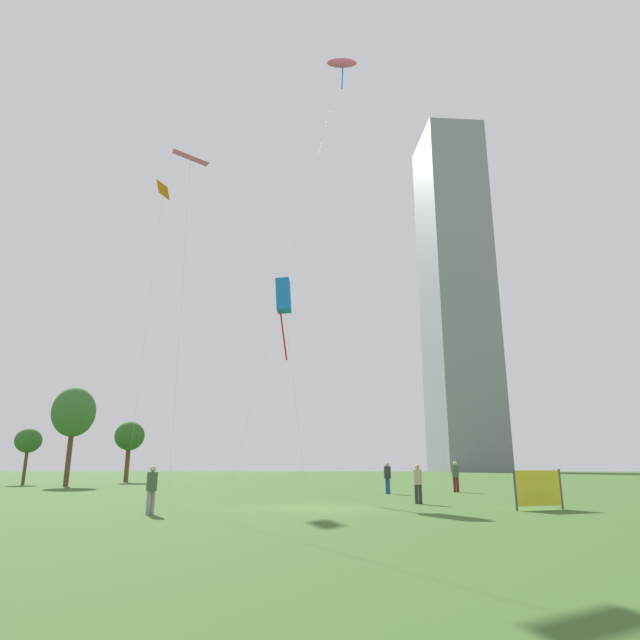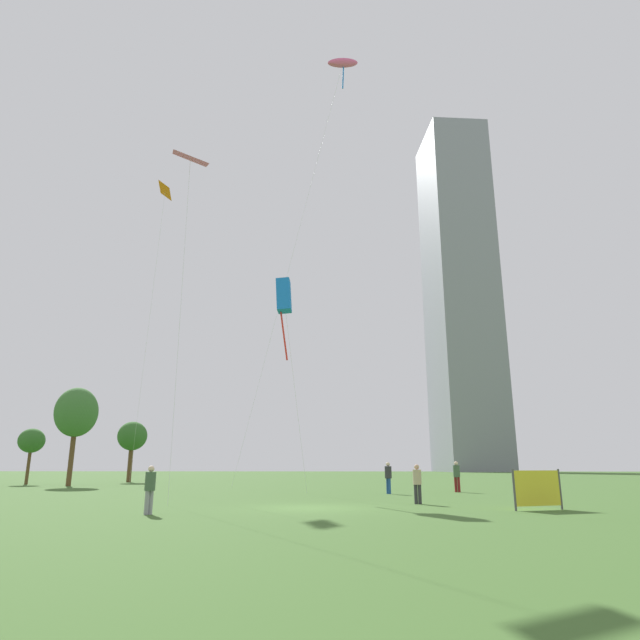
{
  "view_description": "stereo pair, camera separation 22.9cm",
  "coord_description": "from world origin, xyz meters",
  "px_view_note": "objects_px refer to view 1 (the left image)",
  "views": [
    {
      "loc": [
        1.25,
        -22.13,
        1.57
      ],
      "look_at": [
        0.04,
        6.04,
        9.05
      ],
      "focal_mm": 30.9,
      "sensor_mm": 36.0,
      "label": 1
    },
    {
      "loc": [
        1.48,
        -22.12,
        1.57
      ],
      "look_at": [
        0.04,
        6.04,
        9.05
      ],
      "focal_mm": 30.9,
      "sensor_mm": 36.0,
      "label": 2
    }
  ],
  "objects_px": {
    "person_standing_3": "(388,475)",
    "kite_flying_3": "(283,297)",
    "person_standing_1": "(455,474)",
    "park_tree_2": "(28,441)",
    "person_standing_2": "(152,486)",
    "park_tree_0": "(130,437)",
    "park_tree_1": "(74,413)",
    "kite_flying_2": "(342,64)",
    "distant_highrise_0": "(456,292)",
    "event_banner": "(538,488)",
    "person_standing_0": "(418,481)",
    "kite_flying_1": "(163,194)",
    "kite_flying_0": "(191,158)"
  },
  "relations": [
    {
      "from": "kite_flying_3",
      "to": "park_tree_1",
      "type": "distance_m",
      "value": 23.55
    },
    {
      "from": "person_standing_2",
      "to": "park_tree_0",
      "type": "distance_m",
      "value": 39.24
    },
    {
      "from": "person_standing_2",
      "to": "distant_highrise_0",
      "type": "height_order",
      "value": "distant_highrise_0"
    },
    {
      "from": "person_standing_3",
      "to": "park_tree_1",
      "type": "xyz_separation_m",
      "value": [
        -24.57,
        11.23,
        4.75
      ]
    },
    {
      "from": "park_tree_0",
      "to": "park_tree_1",
      "type": "xyz_separation_m",
      "value": [
        -0.7,
        -10.59,
        1.4
      ]
    },
    {
      "from": "kite_flying_2",
      "to": "kite_flying_1",
      "type": "bearing_deg",
      "value": 151.69
    },
    {
      "from": "person_standing_1",
      "to": "kite_flying_1",
      "type": "height_order",
      "value": "kite_flying_1"
    },
    {
      "from": "kite_flying_2",
      "to": "distant_highrise_0",
      "type": "height_order",
      "value": "distant_highrise_0"
    },
    {
      "from": "kite_flying_2",
      "to": "park_tree_1",
      "type": "distance_m",
      "value": 35.28
    },
    {
      "from": "park_tree_0",
      "to": "park_tree_1",
      "type": "bearing_deg",
      "value": -93.77
    },
    {
      "from": "person_standing_0",
      "to": "kite_flying_3",
      "type": "bearing_deg",
      "value": 146.4
    },
    {
      "from": "park_tree_0",
      "to": "distant_highrise_0",
      "type": "xyz_separation_m",
      "value": [
        54.49,
        99.18,
        46.03
      ]
    },
    {
      "from": "person_standing_2",
      "to": "park_tree_1",
      "type": "height_order",
      "value": "park_tree_1"
    },
    {
      "from": "kite_flying_1",
      "to": "event_banner",
      "type": "xyz_separation_m",
      "value": [
        23.59,
        -23.86,
        -25.05
      ]
    },
    {
      "from": "kite_flying_3",
      "to": "park_tree_2",
      "type": "height_order",
      "value": "kite_flying_3"
    },
    {
      "from": "person_standing_1",
      "to": "park_tree_2",
      "type": "height_order",
      "value": "park_tree_2"
    },
    {
      "from": "kite_flying_2",
      "to": "distant_highrise_0",
      "type": "xyz_separation_m",
      "value": [
        32.96,
        117.82,
        18.45
      ]
    },
    {
      "from": "kite_flying_3",
      "to": "park_tree_1",
      "type": "xyz_separation_m",
      "value": [
        -18.57,
        13.39,
        -5.52
      ]
    },
    {
      "from": "kite_flying_2",
      "to": "distant_highrise_0",
      "type": "distance_m",
      "value": 123.73
    },
    {
      "from": "person_standing_1",
      "to": "kite_flying_2",
      "type": "xyz_separation_m",
      "value": [
        -6.71,
        0.85,
        30.9
      ]
    },
    {
      "from": "event_banner",
      "to": "person_standing_0",
      "type": "bearing_deg",
      "value": 141.79
    },
    {
      "from": "person_standing_0",
      "to": "park_tree_0",
      "type": "distance_m",
      "value": 39.21
    },
    {
      "from": "kite_flying_2",
      "to": "park_tree_2",
      "type": "relative_size",
      "value": 6.92
    },
    {
      "from": "kite_flying_3",
      "to": "park_tree_1",
      "type": "bearing_deg",
      "value": 144.2
    },
    {
      "from": "distant_highrise_0",
      "to": "person_standing_1",
      "type": "bearing_deg",
      "value": -109.34
    },
    {
      "from": "person_standing_2",
      "to": "kite_flying_3",
      "type": "distance_m",
      "value": 16.25
    },
    {
      "from": "event_banner",
      "to": "kite_flying_3",
      "type": "bearing_deg",
      "value": 138.05
    },
    {
      "from": "person_standing_3",
      "to": "park_tree_2",
      "type": "height_order",
      "value": "park_tree_2"
    },
    {
      "from": "person_standing_2",
      "to": "park_tree_2",
      "type": "bearing_deg",
      "value": 71.12
    },
    {
      "from": "person_standing_3",
      "to": "kite_flying_0",
      "type": "bearing_deg",
      "value": -82.91
    },
    {
      "from": "park_tree_1",
      "to": "park_tree_0",
      "type": "bearing_deg",
      "value": 86.23
    },
    {
      "from": "park_tree_0",
      "to": "event_banner",
      "type": "distance_m",
      "value": 44.19
    },
    {
      "from": "person_standing_3",
      "to": "kite_flying_3",
      "type": "distance_m",
      "value": 12.09
    },
    {
      "from": "distant_highrise_0",
      "to": "kite_flying_3",
      "type": "bearing_deg",
      "value": -113.42
    },
    {
      "from": "person_standing_1",
      "to": "kite_flying_0",
      "type": "bearing_deg",
      "value": 54.28
    },
    {
      "from": "person_standing_3",
      "to": "event_banner",
      "type": "distance_m",
      "value": 12.63
    },
    {
      "from": "park_tree_0",
      "to": "park_tree_2",
      "type": "height_order",
      "value": "park_tree_0"
    },
    {
      "from": "park_tree_1",
      "to": "distant_highrise_0",
      "type": "bearing_deg",
      "value": 63.31
    },
    {
      "from": "person_standing_2",
      "to": "event_banner",
      "type": "distance_m",
      "value": 13.84
    },
    {
      "from": "person_standing_3",
      "to": "kite_flying_1",
      "type": "relative_size",
      "value": 0.07
    },
    {
      "from": "park_tree_2",
      "to": "park_tree_1",
      "type": "bearing_deg",
      "value": -33.36
    },
    {
      "from": "person_standing_3",
      "to": "person_standing_2",
      "type": "bearing_deg",
      "value": -61.79
    },
    {
      "from": "person_standing_2",
      "to": "event_banner",
      "type": "bearing_deg",
      "value": -44.2
    },
    {
      "from": "person_standing_3",
      "to": "park_tree_2",
      "type": "relative_size",
      "value": 0.37
    },
    {
      "from": "distant_highrise_0",
      "to": "event_banner",
      "type": "distance_m",
      "value": 144.08
    },
    {
      "from": "kite_flying_1",
      "to": "kite_flying_3",
      "type": "relative_size",
      "value": 2.16
    },
    {
      "from": "park_tree_1",
      "to": "kite_flying_2",
      "type": "bearing_deg",
      "value": -19.9
    },
    {
      "from": "kite_flying_1",
      "to": "park_tree_1",
      "type": "height_order",
      "value": "kite_flying_1"
    },
    {
      "from": "person_standing_0",
      "to": "park_tree_0",
      "type": "relative_size",
      "value": 0.28
    },
    {
      "from": "kite_flying_1",
      "to": "park_tree_2",
      "type": "relative_size",
      "value": 5.63
    }
  ]
}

